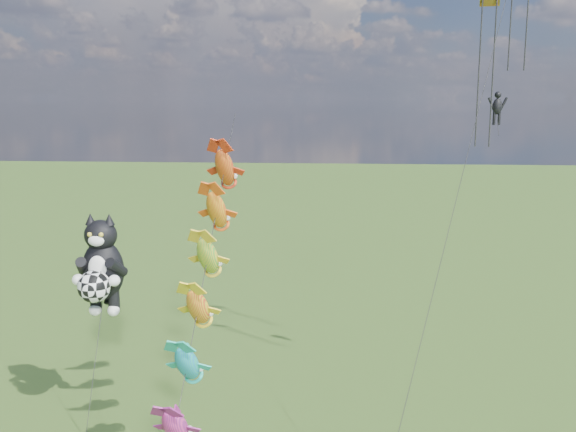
{
  "coord_description": "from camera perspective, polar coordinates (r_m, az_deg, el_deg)",
  "views": [
    {
      "loc": [
        17.37,
        -24.96,
        17.4
      ],
      "look_at": [
        14.63,
        9.97,
        10.98
      ],
      "focal_mm": 40.0,
      "sensor_mm": 36.0,
      "label": 1
    }
  ],
  "objects": [
    {
      "name": "fish_windsock_rig",
      "position": [
        28.99,
        -7.56,
        -5.81
      ],
      "size": [
        1.61,
        15.94,
        16.65
      ],
      "rotation": [
        0.0,
        0.0,
        0.26
      ],
      "color": "brown",
      "rests_on": "ground"
    },
    {
      "name": "parafoil_rig",
      "position": [
        37.07,
        18.18,
        11.77
      ],
      "size": [
        9.2,
        15.63,
        27.11
      ],
      "rotation": [
        0.0,
        0.0,
        -0.42
      ],
      "color": "brown",
      "rests_on": "ground"
    },
    {
      "name": "cat_kite_rig",
      "position": [
        35.89,
        -16.31,
        -4.38
      ],
      "size": [
        2.58,
        4.16,
        11.4
      ],
      "rotation": [
        0.0,
        0.0,
        -0.09
      ],
      "color": "brown",
      "rests_on": "ground"
    }
  ]
}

